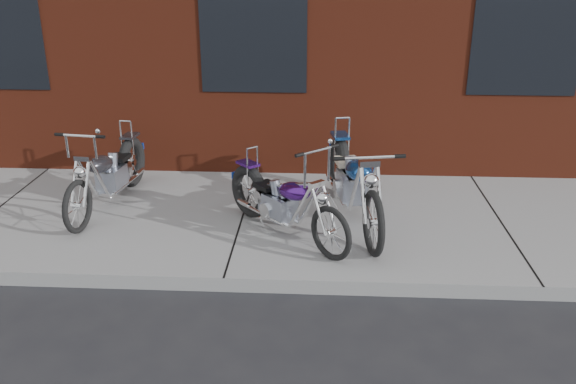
{
  "coord_description": "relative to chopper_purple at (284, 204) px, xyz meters",
  "views": [
    {
      "loc": [
        0.89,
        -5.06,
        3.05
      ],
      "look_at": [
        0.57,
        0.8,
        0.73
      ],
      "focal_mm": 38.0,
      "sensor_mm": 36.0,
      "label": 1
    }
  ],
  "objects": [
    {
      "name": "chopper_third",
      "position": [
        -2.17,
        0.73,
        0.02
      ],
      "size": [
        0.54,
        2.08,
        1.06
      ],
      "rotation": [
        0.0,
        0.0,
        -1.69
      ],
      "color": "black",
      "rests_on": "sidewalk"
    },
    {
      "name": "sidewalk",
      "position": [
        -0.52,
        0.5,
        -0.43
      ],
      "size": [
        22.0,
        3.0,
        0.15
      ],
      "primitive_type": "cube",
      "color": "gray",
      "rests_on": "ground"
    },
    {
      "name": "ground",
      "position": [
        -0.52,
        -1.0,
        -0.51
      ],
      "size": [
        120.0,
        120.0,
        0.0
      ],
      "primitive_type": "plane",
      "color": "#272729",
      "rests_on": "ground"
    },
    {
      "name": "chopper_purple",
      "position": [
        0.0,
        0.0,
        0.0
      ],
      "size": [
        1.41,
        1.53,
        1.11
      ],
      "rotation": [
        0.0,
        0.0,
        -0.83
      ],
      "color": "black",
      "rests_on": "sidewalk"
    },
    {
      "name": "chopper_blue",
      "position": [
        0.77,
        0.46,
        0.07
      ],
      "size": [
        0.69,
        2.36,
        1.04
      ],
      "rotation": [
        0.0,
        0.0,
        -1.39
      ],
      "color": "black",
      "rests_on": "sidewalk"
    }
  ]
}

